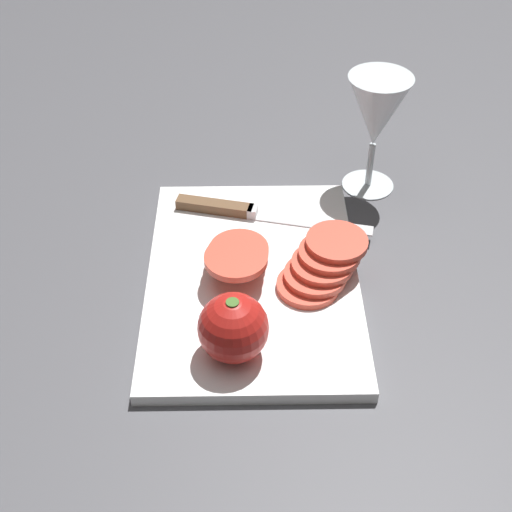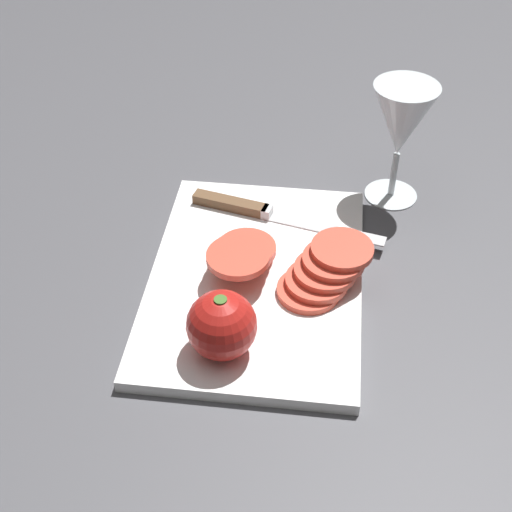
{
  "view_description": "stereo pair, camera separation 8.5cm",
  "coord_description": "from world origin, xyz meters",
  "px_view_note": "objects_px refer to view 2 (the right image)",
  "views": [
    {
      "loc": [
        -0.61,
        0.0,
        0.61
      ],
      "look_at": [
        0.02,
        -0.01,
        0.05
      ],
      "focal_mm": 50.0,
      "sensor_mm": 36.0,
      "label": 1
    },
    {
      "loc": [
        -0.61,
        -0.08,
        0.61
      ],
      "look_at": [
        0.02,
        -0.01,
        0.05
      ],
      "focal_mm": 50.0,
      "sensor_mm": 36.0,
      "label": 2
    }
  ],
  "objects_px": {
    "whole_tomato": "(222,325)",
    "tomato_slice_stack_near": "(242,253)",
    "wine_glass": "(401,125)",
    "tomato_slice_stack_far": "(325,270)",
    "knife": "(249,209)"
  },
  "relations": [
    {
      "from": "whole_tomato",
      "to": "tomato_slice_stack_near",
      "type": "distance_m",
      "value": 0.14
    },
    {
      "from": "knife",
      "to": "tomato_slice_stack_near",
      "type": "bearing_deg",
      "value": -73.92
    },
    {
      "from": "whole_tomato",
      "to": "knife",
      "type": "relative_size",
      "value": 0.29
    },
    {
      "from": "tomato_slice_stack_near",
      "to": "tomato_slice_stack_far",
      "type": "bearing_deg",
      "value": -100.78
    },
    {
      "from": "whole_tomato",
      "to": "tomato_slice_stack_near",
      "type": "height_order",
      "value": "whole_tomato"
    },
    {
      "from": "tomato_slice_stack_near",
      "to": "whole_tomato",
      "type": "bearing_deg",
      "value": 178.51
    },
    {
      "from": "wine_glass",
      "to": "tomato_slice_stack_near",
      "type": "distance_m",
      "value": 0.28
    },
    {
      "from": "whole_tomato",
      "to": "wine_glass",
      "type": "bearing_deg",
      "value": -30.23
    },
    {
      "from": "wine_glass",
      "to": "whole_tomato",
      "type": "relative_size",
      "value": 2.22
    },
    {
      "from": "whole_tomato",
      "to": "tomato_slice_stack_far",
      "type": "xyz_separation_m",
      "value": [
        0.12,
        -0.11,
        -0.02
      ]
    },
    {
      "from": "knife",
      "to": "tomato_slice_stack_near",
      "type": "xyz_separation_m",
      "value": [
        -0.11,
        -0.01,
        0.02
      ]
    },
    {
      "from": "wine_glass",
      "to": "tomato_slice_stack_far",
      "type": "relative_size",
      "value": 1.48
    },
    {
      "from": "knife",
      "to": "tomato_slice_stack_near",
      "type": "height_order",
      "value": "tomato_slice_stack_near"
    },
    {
      "from": "knife",
      "to": "tomato_slice_stack_far",
      "type": "height_order",
      "value": "tomato_slice_stack_far"
    },
    {
      "from": "tomato_slice_stack_near",
      "to": "tomato_slice_stack_far",
      "type": "xyz_separation_m",
      "value": [
        -0.02,
        -0.1,
        0.0
      ]
    }
  ]
}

